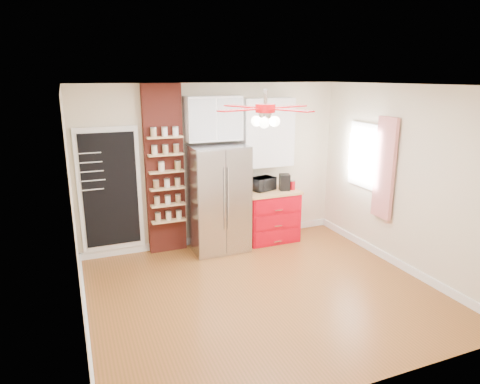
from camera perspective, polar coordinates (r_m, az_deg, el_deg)
name	(u,v)px	position (r m, az deg, el deg)	size (l,w,h in m)	color
floor	(262,292)	(5.91, 3.02, -13.12)	(4.50, 4.50, 0.00)	brown
ceiling	(266,85)	(5.21, 3.44, 14.05)	(4.50, 4.50, 0.00)	white
wall_back	(213,165)	(7.21, -3.56, 3.56)	(4.50, 0.02, 2.70)	beige
wall_front	(365,254)	(3.79, 16.27, -7.98)	(4.50, 0.02, 2.70)	beige
wall_left	(74,216)	(4.92, -21.26, -3.04)	(0.02, 4.00, 2.70)	beige
wall_right	(404,179)	(6.66, 21.05, 1.57)	(0.02, 4.00, 2.70)	beige
chalkboard	(110,190)	(6.90, -16.92, 0.25)	(0.95, 0.05, 1.95)	white
brick_pillar	(164,170)	(6.92, -10.04, 2.86)	(0.60, 0.16, 2.70)	maroon
fridge	(218,198)	(6.97, -2.91, -0.87)	(0.90, 0.70, 1.75)	silver
upper_glass_cabinet	(213,118)	(6.91, -3.60, 9.76)	(0.90, 0.35, 0.70)	white
red_cabinet	(270,215)	(7.50, 4.03, -3.10)	(0.94, 0.64, 0.90)	red
upper_shelf_unit	(267,133)	(7.33, 3.65, 7.91)	(0.90, 0.30, 1.15)	white
window	(365,156)	(7.27, 16.30, 4.68)	(0.04, 0.75, 1.05)	white
curtain	(385,168)	(6.84, 18.72, 2.99)	(0.06, 0.40, 1.55)	red
ceiling_fan	(265,109)	(5.22, 3.39, 11.01)	(1.40, 1.40, 0.44)	silver
toaster_oven	(263,184)	(7.35, 3.05, 1.10)	(0.41, 0.28, 0.23)	black
coffee_maker	(285,182)	(7.38, 5.95, 1.31)	(0.17, 0.18, 0.28)	black
canister_left	(292,185)	(7.44, 6.95, 0.91)	(0.11, 0.11, 0.16)	#A80913
canister_right	(289,184)	(7.53, 6.60, 1.02)	(0.11, 0.11, 0.14)	red
pantry_jar_oats	(161,167)	(6.76, -10.44, 3.34)	(0.10, 0.10, 0.14)	beige
pantry_jar_beans	(178,166)	(6.80, -8.31, 3.49)	(0.10, 0.10, 0.13)	#9A844E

